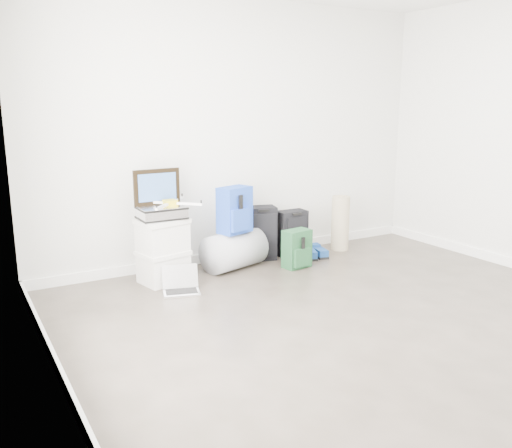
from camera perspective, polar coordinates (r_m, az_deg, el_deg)
ground at (r=4.08m, az=15.57°, el=-11.90°), size 5.00×5.00×0.00m
room_envelope at (r=3.74m, az=16.98°, el=13.01°), size 4.52×5.02×2.71m
boxes_stack at (r=5.15m, az=-9.76°, el=-2.77°), size 0.49×0.43×0.61m
briefcase at (r=5.07m, az=-9.92°, el=1.18°), size 0.41×0.30×0.12m
painting at (r=5.12m, az=-10.39°, el=3.86°), size 0.45×0.05×0.33m
drone at (r=5.06m, az=-9.02°, el=2.21°), size 0.47×0.47×0.06m
duffel_bag at (r=5.52m, az=-2.33°, el=-2.78°), size 0.70×0.54×0.38m
blue_backpack at (r=5.39m, az=-2.21°, el=1.39°), size 0.38×0.32×0.46m
large_suitcase at (r=5.80m, az=0.27°, el=-1.00°), size 0.42×0.32×0.58m
green_backpack at (r=5.57m, az=4.37°, el=-2.70°), size 0.30×0.24×0.39m
carry_on at (r=5.98m, az=3.81°, el=-0.98°), size 0.33×0.22×0.51m
shoes at (r=5.99m, az=6.21°, el=-3.06°), size 0.31×0.30×0.09m
rolled_rug at (r=6.27m, az=8.86°, el=0.09°), size 0.20×0.20×0.62m
laptop at (r=4.95m, az=-7.91°, el=-6.42°), size 0.37×0.31×0.23m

